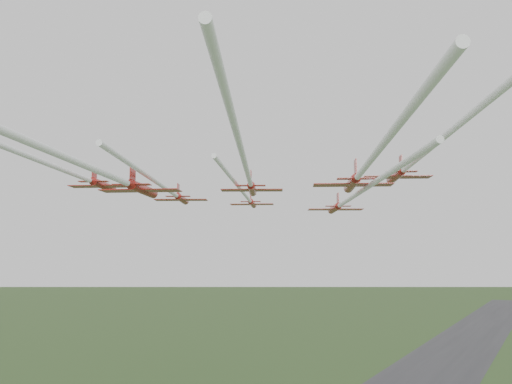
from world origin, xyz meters
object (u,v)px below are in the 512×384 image
at_px(jet_row3_left, 59,168).
at_px(jet_row3_mid, 247,171).
at_px(jet_row3_right, 423,154).
at_px(jet_row4_right, 364,169).
at_px(jet_lead, 246,195).
at_px(jet_row4_left, 91,167).
at_px(jet_row2_right, 350,199).
at_px(jet_row2_left, 169,190).

relative_size(jet_row3_left, jet_row3_mid, 0.97).
height_order(jet_row3_right, jet_row4_right, jet_row3_right).
bearing_deg(jet_lead, jet_row3_right, -53.34).
relative_size(jet_row3_mid, jet_row3_right, 0.95).
height_order(jet_row3_left, jet_row4_left, jet_row3_left).
relative_size(jet_row2_right, jet_row3_right, 0.88).
xyz_separation_m(jet_row2_right, jet_row4_left, (-13.21, -35.95, 0.04)).
bearing_deg(jet_row4_right, jet_row3_right, 42.85).
distance_m(jet_lead, jet_row2_right, 21.24).
bearing_deg(jet_row4_left, jet_lead, 77.42).
bearing_deg(jet_row4_right, jet_row3_left, 168.78).
bearing_deg(jet_row4_left, jet_row2_right, 48.26).
height_order(jet_row2_left, jet_row4_right, jet_row2_left).
relative_size(jet_row3_mid, jet_row4_right, 1.24).
bearing_deg(jet_row3_mid, jet_row2_left, 123.18).
distance_m(jet_row2_left, jet_row3_mid, 22.17).
xyz_separation_m(jet_lead, jet_row2_right, (19.98, -6.87, -2.24)).
bearing_deg(jet_row4_left, jet_row3_mid, 43.45).
xyz_separation_m(jet_row2_left, jet_row3_mid, (18.98, -11.47, -0.17)).
xyz_separation_m(jet_row3_right, jet_row4_left, (-25.57, -23.90, -3.13)).
height_order(jet_row2_right, jet_row4_right, jet_row4_right).
distance_m(jet_lead, jet_row4_right, 40.00).
height_order(jet_lead, jet_row3_mid, jet_lead).
height_order(jet_lead, jet_row3_right, jet_row3_right).
distance_m(jet_lead, jet_row4_left, 43.40).
bearing_deg(jet_row3_right, jet_row3_left, -179.55).
xyz_separation_m(jet_row2_right, jet_row4_right, (8.33, -21.34, 0.40)).
relative_size(jet_row3_left, jet_row4_left, 0.91).
xyz_separation_m(jet_row3_left, jet_row4_right, (33.25, 7.36, -1.55)).
distance_m(jet_row2_left, jet_row3_right, 37.15).
bearing_deg(jet_row3_mid, jet_lead, 92.92).
height_order(jet_row3_right, jet_row4_left, jet_row3_right).
bearing_deg(jet_row3_left, jet_row3_right, 0.75).
distance_m(jet_row2_right, jet_row3_mid, 20.39).
xyz_separation_m(jet_lead, jet_row3_mid, (14.41, -26.43, -0.75)).
distance_m(jet_row3_left, jet_row4_left, 13.91).
bearing_deg(jet_row3_right, jet_row4_left, -160.54).
relative_size(jet_lead, jet_row4_right, 1.11).
height_order(jet_row3_mid, jet_row4_left, jet_row3_mid).
height_order(jet_row2_right, jet_row3_mid, jet_row3_mid).
xyz_separation_m(jet_row2_right, jet_row3_mid, (-5.57, -19.56, 1.50)).
distance_m(jet_row2_left, jet_row2_right, 25.90).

